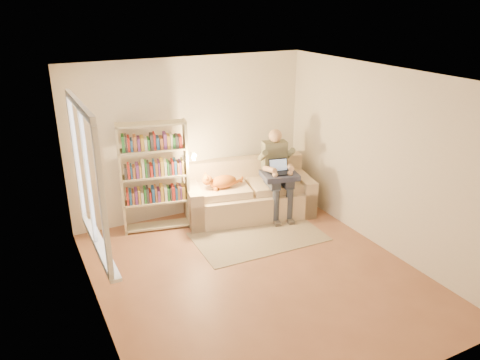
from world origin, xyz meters
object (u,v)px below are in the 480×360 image
cat (220,182)px  bookshelf (154,172)px  sofa (248,196)px  laptop (279,169)px  person (277,168)px

cat → bookshelf: 1.06m
sofa → bookshelf: bearing=-174.0°
sofa → bookshelf: size_ratio=1.29×
sofa → cat: 0.63m
laptop → person: bearing=84.7°
laptop → bookshelf: 1.98m
bookshelf → person: bearing=0.1°
cat → laptop: (0.90, -0.34, 0.17)m
person → laptop: 0.12m
person → bookshelf: size_ratio=0.84×
sofa → person: person is taller
cat → bookshelf: bearing=-178.5°
person → cat: bearing=178.6°
sofa → person: bearing=-19.2°
sofa → cat: (-0.52, -0.03, 0.35)m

